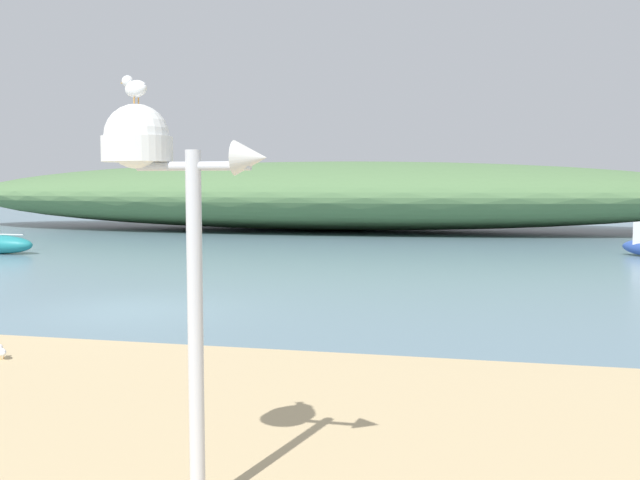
# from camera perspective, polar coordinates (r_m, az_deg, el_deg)

# --- Properties ---
(ground_plane) EXTENTS (120.00, 120.00, 0.00)m
(ground_plane) POSITION_cam_1_polar(r_m,az_deg,el_deg) (15.78, -15.44, -5.65)
(ground_plane) COLOR slate
(distant_hill) EXTENTS (48.47, 14.41, 4.16)m
(distant_hill) POSITION_cam_1_polar(r_m,az_deg,el_deg) (42.88, 0.27, 3.69)
(distant_hill) COLOR #517547
(distant_hill) RESTS_ON ground
(mast_structure) EXTENTS (1.31, 0.54, 3.18)m
(mast_structure) POSITION_cam_1_polar(r_m,az_deg,el_deg) (5.49, -13.36, 5.25)
(mast_structure) COLOR silver
(mast_structure) RESTS_ON beach_sand
(seagull_on_radar) EXTENTS (0.31, 0.20, 0.22)m
(seagull_on_radar) POSITION_cam_1_polar(r_m,az_deg,el_deg) (5.62, -15.01, 12.06)
(seagull_on_radar) COLOR orange
(seagull_on_radar) RESTS_ON mast_structure
(sailboat_mid_channel) EXTENTS (3.07, 1.15, 2.98)m
(sailboat_mid_channel) POSITION_cam_1_polar(r_m,az_deg,el_deg) (30.49, -24.87, -0.31)
(sailboat_mid_channel) COLOR teal
(sailboat_mid_channel) RESTS_ON ground
(seagull_upper_strand) EXTENTS (0.27, 0.21, 0.21)m
(seagull_upper_strand) POSITION_cam_1_polar(r_m,az_deg,el_deg) (11.30, -24.72, -8.31)
(seagull_upper_strand) COLOR orange
(seagull_upper_strand) RESTS_ON beach_sand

